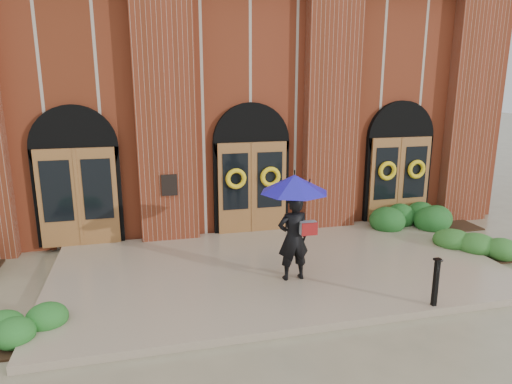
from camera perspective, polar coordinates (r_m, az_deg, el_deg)
name	(u,v)px	position (r m, az deg, el deg)	size (l,w,h in m)	color
ground	(281,275)	(10.46, 3.10, -10.27)	(90.00, 90.00, 0.00)	gray
landing	(279,269)	(10.57, 2.87, -9.58)	(10.00, 5.30, 0.15)	gray
church_building	(216,100)	(18.15, -5.08, 11.34)	(16.20, 12.53, 7.00)	maroon
man_with_umbrella	(294,207)	(9.39, 4.78, -1.90)	(1.45, 1.45, 2.26)	black
metal_post	(436,281)	(9.24, 21.56, -10.33)	(0.13, 0.13, 0.93)	black
hedge_wall_right	(427,216)	(14.43, 20.59, -2.82)	(2.78, 1.11, 0.71)	#1B4F1C
hedge_front_left	(16,327)	(8.95, -27.81, -14.74)	(1.29, 1.11, 0.46)	#205B1F
hedge_front_right	(475,245)	(12.75, 25.73, -5.98)	(1.41, 1.21, 0.50)	#285C21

